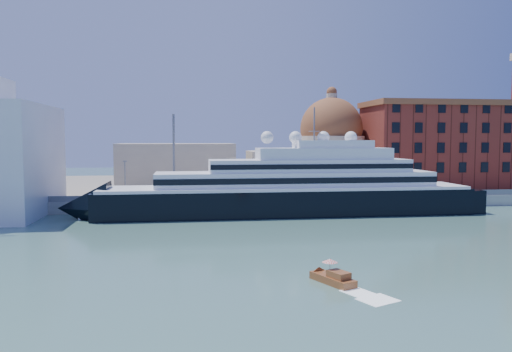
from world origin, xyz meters
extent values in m
plane|color=#39635A|center=(0.00, 0.00, 0.00)|extent=(400.00, 400.00, 0.00)
cube|color=gray|center=(0.00, 34.00, 1.25)|extent=(180.00, 10.00, 2.50)
cube|color=slate|center=(0.00, 75.00, 1.00)|extent=(260.00, 72.00, 2.00)
cube|color=slate|center=(0.00, 29.50, 3.10)|extent=(180.00, 0.10, 1.20)
cube|color=black|center=(2.39, 23.00, 2.10)|extent=(74.61, 11.48, 6.22)
cone|color=black|center=(-36.83, 23.00, 2.10)|extent=(9.57, 11.48, 11.48)
cube|color=black|center=(39.69, 23.00, 1.91)|extent=(5.74, 10.52, 5.74)
cube|color=white|center=(2.39, 23.00, 5.45)|extent=(72.70, 11.67, 0.57)
cube|color=white|center=(4.30, 23.00, 7.17)|extent=(55.48, 9.57, 2.87)
cube|color=black|center=(4.30, 18.22, 7.17)|extent=(55.48, 0.15, 1.15)
cube|color=white|center=(7.17, 23.00, 9.85)|extent=(40.17, 8.61, 2.49)
cube|color=white|center=(10.04, 23.00, 12.24)|extent=(26.78, 7.65, 2.30)
cube|color=white|center=(11.96, 23.00, 14.16)|extent=(15.30, 6.70, 1.53)
cylinder|color=slate|center=(8.13, 23.00, 18.17)|extent=(0.29, 0.29, 6.70)
sphere|color=white|center=(-1.44, 23.00, 15.50)|extent=(2.49, 2.49, 2.49)
sphere|color=white|center=(4.30, 23.00, 15.50)|extent=(2.49, 2.49, 2.49)
sphere|color=white|center=(10.04, 23.00, 15.50)|extent=(2.49, 2.49, 2.49)
sphere|color=white|center=(15.78, 23.00, 15.50)|extent=(2.49, 2.49, 2.49)
cube|color=white|center=(-32.16, 22.73, 0.53)|extent=(10.90, 4.65, 1.41)
cube|color=white|center=(-30.41, 22.54, 1.68)|extent=(3.75, 2.57, 1.06)
cube|color=brown|center=(-2.13, -24.90, 0.33)|extent=(3.97, 5.86, 0.93)
cube|color=brown|center=(-1.76, -25.76, 1.12)|extent=(2.30, 2.73, 0.74)
cylinder|color=slate|center=(-2.32, -24.48, 1.49)|extent=(0.06, 0.06, 1.49)
cone|color=red|center=(-2.32, -24.48, 2.33)|extent=(1.68, 1.68, 0.37)
cube|color=maroon|center=(52.00, 52.00, 13.00)|extent=(42.00, 18.00, 22.00)
cube|color=brown|center=(52.00, 52.00, 24.50)|extent=(43.00, 19.00, 1.50)
cylinder|color=beige|center=(22.00, 58.00, 9.00)|extent=(18.00, 18.00, 14.00)
sphere|color=brown|center=(22.00, 58.00, 18.00)|extent=(17.00, 17.00, 17.00)
cylinder|color=beige|center=(22.00, 58.00, 26.00)|extent=(3.00, 3.00, 3.00)
cube|color=beige|center=(8.00, 56.00, 7.00)|extent=(18.00, 14.00, 10.00)
cube|color=beige|center=(-20.00, 58.00, 8.00)|extent=(30.00, 16.00, 12.00)
cylinder|color=slate|center=(-30.00, 31.00, 6.50)|extent=(0.24, 0.24, 8.00)
cube|color=slate|center=(-30.00, 31.00, 10.60)|extent=(0.80, 0.30, 0.25)
cylinder|color=slate|center=(0.00, 31.00, 6.50)|extent=(0.24, 0.24, 8.00)
cube|color=slate|center=(0.00, 31.00, 10.60)|extent=(0.80, 0.30, 0.25)
cylinder|color=slate|center=(30.00, 31.00, 6.50)|extent=(0.24, 0.24, 8.00)
cube|color=slate|center=(30.00, 31.00, 10.60)|extent=(0.80, 0.30, 0.25)
cylinder|color=slate|center=(-20.00, 33.00, 11.50)|extent=(0.50, 0.50, 18.00)
camera|label=1|loc=(-17.19, -74.81, 15.14)|focal=35.00mm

